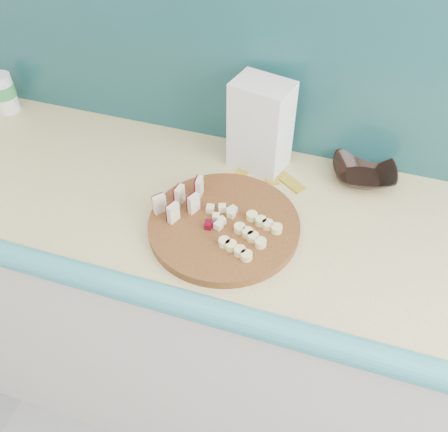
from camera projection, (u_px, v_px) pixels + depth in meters
name	position (u px, v px, depth m)	size (l,w,h in m)	color
kitchen_counter	(293.00, 332.00, 1.50)	(2.20, 0.63, 0.91)	silver
backsplash	(347.00, 74.00, 1.20)	(2.20, 0.02, 0.50)	teal
cutting_board	(224.00, 225.00, 1.17)	(0.36, 0.36, 0.02)	#45290E
apple_wedges	(181.00, 200.00, 1.18)	(0.10, 0.14, 0.05)	beige
apple_chunks	(217.00, 215.00, 1.17)	(0.05, 0.06, 0.02)	beige
banana_slices	(250.00, 235.00, 1.13)	(0.13, 0.15, 0.02)	#E6DC8C
brown_bowl	(364.00, 172.00, 1.30)	(0.16, 0.16, 0.04)	black
flour_bag	(261.00, 126.00, 1.27)	(0.14, 0.10, 0.24)	silver
canister	(3.00, 92.00, 1.50)	(0.07, 0.07, 0.12)	white
banana_peel	(266.00, 170.00, 1.33)	(0.20, 0.17, 0.01)	gold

